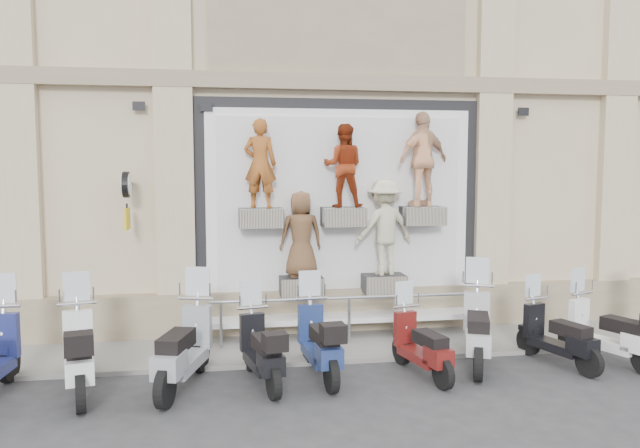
# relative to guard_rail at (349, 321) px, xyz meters

# --- Properties ---
(ground) EXTENTS (90.00, 90.00, 0.00)m
(ground) POSITION_rel_guard_rail_xyz_m (0.00, -2.00, -0.47)
(ground) COLOR #2F2F32
(ground) RESTS_ON ground
(sidewalk) EXTENTS (16.00, 2.20, 0.08)m
(sidewalk) POSITION_rel_guard_rail_xyz_m (0.00, 0.10, -0.43)
(sidewalk) COLOR gray
(sidewalk) RESTS_ON ground
(building) EXTENTS (14.00, 8.60, 12.00)m
(building) POSITION_rel_guard_rail_xyz_m (0.00, 5.00, 5.54)
(building) COLOR #C8B591
(building) RESTS_ON ground
(shop_vitrine) EXTENTS (5.60, 0.93, 4.30)m
(shop_vitrine) POSITION_rel_guard_rail_xyz_m (0.14, 0.74, 1.93)
(shop_vitrine) COLOR black
(shop_vitrine) RESTS_ON ground
(guard_rail) EXTENTS (5.06, 0.10, 0.93)m
(guard_rail) POSITION_rel_guard_rail_xyz_m (0.00, 0.00, 0.00)
(guard_rail) COLOR #9EA0A5
(guard_rail) RESTS_ON ground
(clock_sign_bracket) EXTENTS (0.10, 0.80, 1.02)m
(clock_sign_bracket) POSITION_rel_guard_rail_xyz_m (-3.90, 0.47, 2.34)
(clock_sign_bracket) COLOR black
(clock_sign_bracket) RESTS_ON ground
(scooter_b) EXTENTS (1.04, 2.15, 1.68)m
(scooter_b) POSITION_rel_guard_rail_xyz_m (-4.32, -1.69, 0.37)
(scooter_b) COLOR white
(scooter_b) RESTS_ON ground
(scooter_c) EXTENTS (1.18, 2.19, 1.71)m
(scooter_c) POSITION_rel_guard_rail_xyz_m (-2.85, -1.71, 0.39)
(scooter_c) COLOR gray
(scooter_c) RESTS_ON ground
(scooter_d) EXTENTS (0.87, 1.89, 1.48)m
(scooter_d) POSITION_rel_guard_rail_xyz_m (-1.71, -1.72, 0.28)
(scooter_d) COLOR black
(scooter_d) RESTS_ON ground
(scooter_e) EXTENTS (0.74, 1.98, 1.57)m
(scooter_e) POSITION_rel_guard_rail_xyz_m (-0.80, -1.54, 0.32)
(scooter_e) COLOR navy
(scooter_e) RESTS_ON ground
(scooter_f) EXTENTS (0.86, 1.80, 1.40)m
(scooter_f) POSITION_rel_guard_rail_xyz_m (0.78, -1.75, 0.24)
(scooter_f) COLOR #55100E
(scooter_f) RESTS_ON ground
(scooter_g) EXTENTS (1.35, 2.17, 1.70)m
(scooter_g) POSITION_rel_guard_rail_xyz_m (1.85, -1.40, 0.39)
(scooter_g) COLOR #A1A3A8
(scooter_g) RESTS_ON ground
(scooter_h) EXTENTS (1.00, 1.84, 1.43)m
(scooter_h) POSITION_rel_guard_rail_xyz_m (3.16, -1.61, 0.25)
(scooter_h) COLOR black
(scooter_h) RESTS_ON ground
(scooter_i) EXTENTS (1.21, 1.95, 1.53)m
(scooter_i) POSITION_rel_guard_rail_xyz_m (4.02, -1.68, 0.30)
(scooter_i) COLOR white
(scooter_i) RESTS_ON ground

